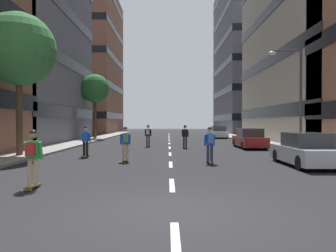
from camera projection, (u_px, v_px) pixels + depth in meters
name	position (u px, v px, depth m)	size (l,w,h in m)	color
ground_plane	(168.00, 144.00, 29.49)	(132.65, 132.65, 0.00)	black
sidewalk_left	(81.00, 142.00, 32.22)	(2.52, 60.80, 0.14)	gray
sidewalk_right	(255.00, 141.00, 32.29)	(2.52, 60.80, 0.14)	gray
lane_markings	(168.00, 143.00, 30.38)	(0.16, 52.20, 0.01)	silver
building_left_far	(69.00, 63.00, 60.82)	(17.14, 19.36, 25.98)	brown
building_right_far	(265.00, 58.00, 60.94)	(17.14, 21.20, 27.90)	slate
parked_car_near	(304.00, 151.00, 14.83)	(1.82, 4.40, 1.52)	#B2B7BF
parked_car_mid	(248.00, 139.00, 24.95)	(1.82, 4.40, 1.52)	maroon
parked_car_far	(217.00, 132.00, 40.46)	(1.82, 4.40, 1.52)	silver
street_tree_near	(94.00, 89.00, 37.63)	(3.30, 3.30, 7.40)	#4C3823
street_tree_mid	(18.00, 50.00, 18.43)	(4.13, 4.13, 8.06)	#4C3823
streetlamp_right	(294.00, 89.00, 20.74)	(2.13, 0.30, 6.50)	#3F3F44
skater_0	(84.00, 140.00, 18.48)	(0.56, 0.92, 1.78)	brown
skater_1	(124.00, 142.00, 16.36)	(0.57, 0.92, 1.78)	brown
skater_2	(31.00, 155.00, 9.74)	(0.53, 0.90, 1.78)	brown
skater_3	(184.00, 135.00, 24.80)	(0.57, 0.92, 1.78)	brown
skater_5	(147.00, 134.00, 26.26)	(0.55, 0.91, 1.78)	brown
skater_6	(209.00, 143.00, 15.65)	(0.55, 0.92, 1.78)	brown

